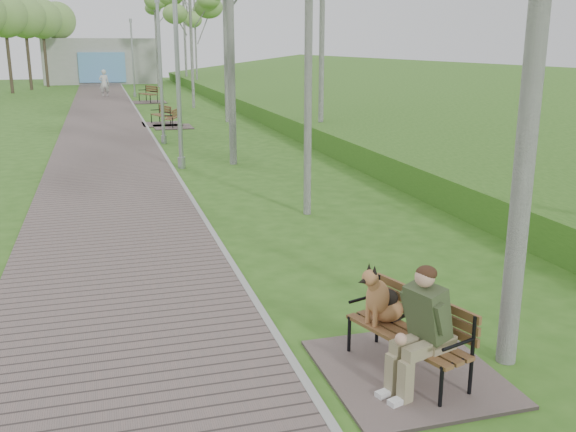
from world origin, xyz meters
name	(u,v)px	position (x,y,z in m)	size (l,w,h in m)	color
ground	(209,228)	(0.00, 0.00, 0.00)	(120.00, 120.00, 0.00)	#32611B
walkway	(104,116)	(-1.75, 21.50, 0.02)	(3.50, 67.00, 0.04)	#6A5A56
kerb	(140,115)	(0.00, 21.50, 0.03)	(0.10, 67.00, 0.05)	#999993
embankment	(370,111)	(12.00, 20.00, 0.00)	(14.00, 70.00, 1.60)	#53882E
building_north	(101,61)	(-1.50, 50.97, 1.99)	(10.00, 5.20, 4.00)	#9E9E99
bench_main	(404,339)	(1.05, -6.36, 0.44)	(1.81, 2.01, 1.58)	#6A5A56
bench_second	(172,123)	(1.04, 16.03, 0.18)	(1.62, 1.80, 0.99)	#6A5A56
bench_third	(161,120)	(0.68, 17.10, 0.19)	(1.70, 1.89, 1.04)	#6A5A56
bench_far	(148,99)	(0.99, 28.87, 0.23)	(2.02, 2.25, 1.24)	#6A5A56
lamp_post_near	(178,75)	(0.27, 6.39, 2.64)	(0.22, 0.22, 5.65)	#9DA0A5
lamp_post_second	(161,76)	(0.25, 11.41, 2.37)	(0.20, 0.20, 5.08)	#9DA0A5
lamp_post_third	(133,61)	(0.44, 33.45, 2.39)	(0.20, 0.20, 5.12)	#9DA0A5
pedestrian_near	(104,83)	(-1.53, 34.26, 0.91)	(0.66, 0.44, 1.82)	silver
birch_far_b	(190,2)	(3.20, 24.66, 5.69)	(2.43, 2.43, 7.25)	silver
birch_far_c	(194,7)	(5.51, 39.04, 6.18)	(2.22, 2.22, 7.87)	silver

